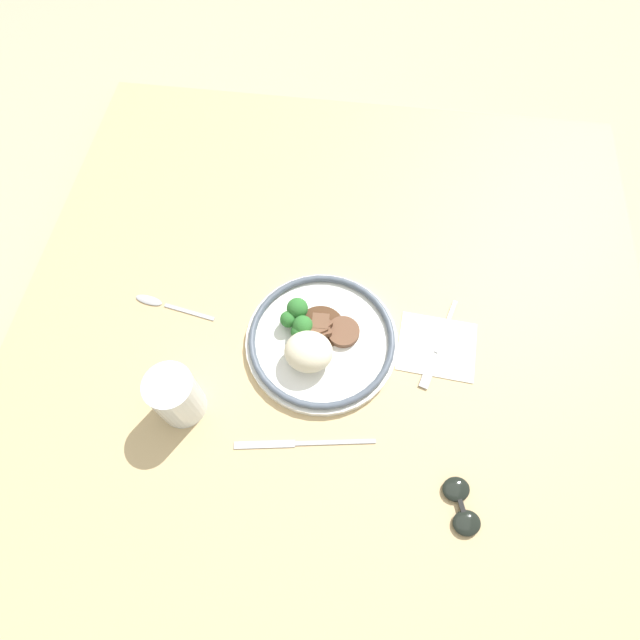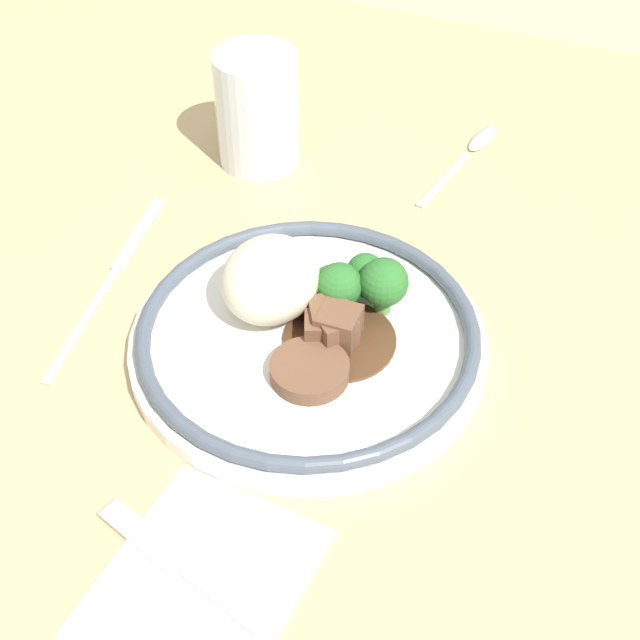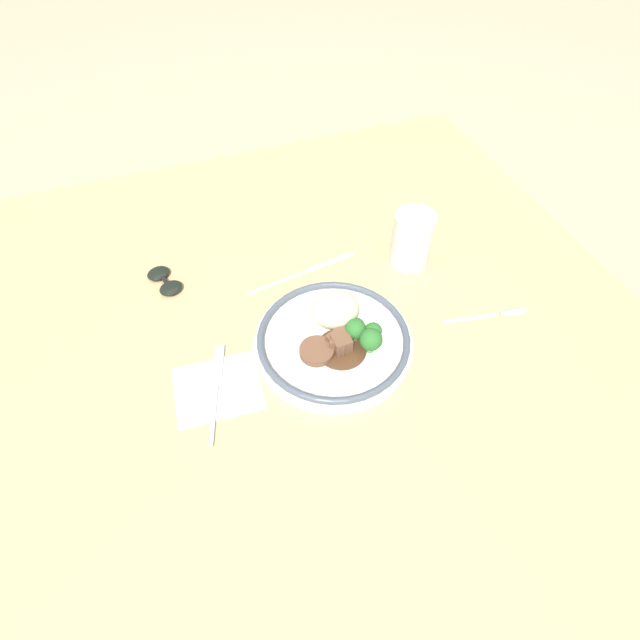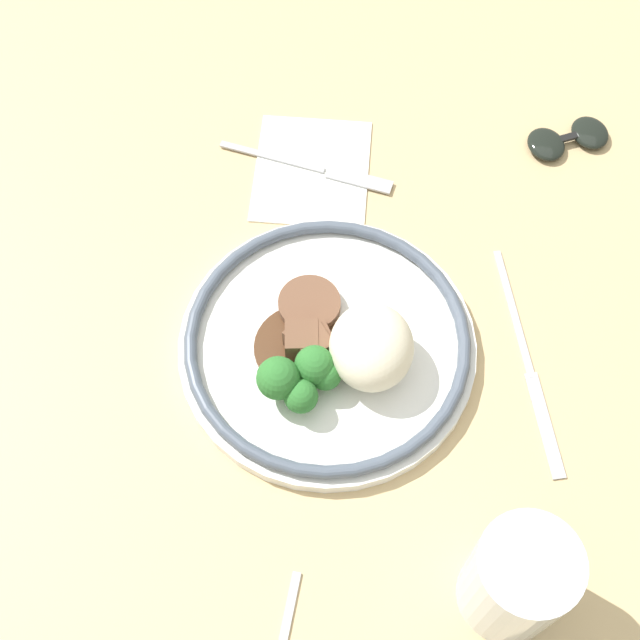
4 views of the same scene
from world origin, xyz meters
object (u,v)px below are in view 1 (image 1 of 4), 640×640
(plate, at_px, (319,340))
(spoon, at_px, (159,303))
(knife, at_px, (299,443))
(sunglasses, at_px, (461,506))
(juice_glass, at_px, (177,397))
(fork, at_px, (436,351))

(plate, height_order, spoon, plate)
(knife, height_order, spoon, spoon)
(spoon, xyz_separation_m, sunglasses, (-0.56, 0.29, 0.00))
(plate, distance_m, spoon, 0.31)
(juice_glass, height_order, knife, juice_glass)
(spoon, bearing_deg, juice_glass, 127.32)
(fork, relative_size, knife, 0.78)
(knife, distance_m, spoon, 0.37)
(plate, bearing_deg, knife, 87.00)
(spoon, height_order, sunglasses, sunglasses)
(plate, bearing_deg, juice_glass, 33.78)
(juice_glass, distance_m, knife, 0.21)
(plate, xyz_separation_m, sunglasses, (-0.25, 0.25, -0.01))
(knife, bearing_deg, fork, -147.79)
(juice_glass, bearing_deg, sunglasses, 167.36)
(juice_glass, relative_size, sunglasses, 1.13)
(spoon, bearing_deg, fork, -173.54)
(plate, bearing_deg, sunglasses, 135.74)
(juice_glass, bearing_deg, fork, -160.16)
(knife, xyz_separation_m, spoon, (0.30, -0.23, 0.00))
(juice_glass, bearing_deg, knife, 169.13)
(fork, relative_size, sunglasses, 1.85)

